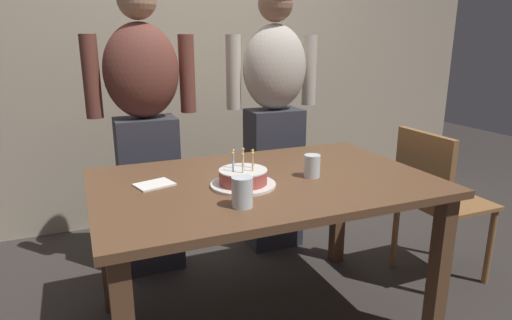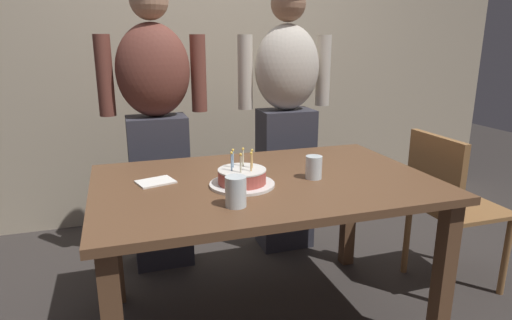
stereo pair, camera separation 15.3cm
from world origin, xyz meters
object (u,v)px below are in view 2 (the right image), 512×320
(water_glass_near, at_px, (236,192))
(person_woman_cardigan, at_px, (286,117))
(birthday_cake, at_px, (242,178))
(napkin_stack, at_px, (156,182))
(dining_chair, at_px, (447,199))
(person_man_bearded, at_px, (157,124))
(water_glass_far, at_px, (314,167))

(water_glass_near, distance_m, person_woman_cardigan, 1.22)
(birthday_cake, xyz_separation_m, water_glass_near, (-0.09, -0.22, 0.02))
(napkin_stack, height_order, person_woman_cardigan, person_woman_cardigan)
(water_glass_near, distance_m, napkin_stack, 0.46)
(birthday_cake, bearing_deg, dining_chair, 3.51)
(birthday_cake, distance_m, person_man_bearded, 0.88)
(water_glass_far, relative_size, napkin_stack, 0.67)
(water_glass_far, bearing_deg, dining_chair, 4.83)
(water_glass_near, height_order, dining_chair, dining_chair)
(birthday_cake, relative_size, person_man_bearded, 0.17)
(person_woman_cardigan, bearing_deg, water_glass_near, 59.51)
(dining_chair, bearing_deg, person_man_bearded, 62.38)
(water_glass_near, bearing_deg, birthday_cake, 68.33)
(water_glass_far, bearing_deg, person_woman_cardigan, 76.89)
(water_glass_near, bearing_deg, person_woman_cardigan, 59.51)
(water_glass_far, distance_m, person_man_bearded, 1.03)
(birthday_cake, relative_size, water_glass_far, 2.72)
(person_woman_cardigan, bearing_deg, person_man_bearded, 0.00)
(dining_chair, bearing_deg, person_woman_cardigan, 40.17)
(birthday_cake, relative_size, napkin_stack, 1.82)
(birthday_cake, xyz_separation_m, water_glass_far, (0.34, 0.00, 0.02))
(water_glass_far, relative_size, person_man_bearded, 0.06)
(water_glass_far, bearing_deg, napkin_stack, 167.42)
(water_glass_near, xyz_separation_m, napkin_stack, (-0.26, 0.38, -0.05))
(water_glass_far, height_order, person_woman_cardigan, person_woman_cardigan)
(person_woman_cardigan, distance_m, dining_chair, 1.05)
(napkin_stack, xyz_separation_m, person_woman_cardigan, (0.88, 0.67, 0.13))
(birthday_cake, height_order, water_glass_far, birthday_cake)
(napkin_stack, xyz_separation_m, dining_chair, (1.52, -0.08, -0.23))
(napkin_stack, height_order, person_man_bearded, person_man_bearded)
(birthday_cake, relative_size, dining_chair, 0.32)
(napkin_stack, bearing_deg, person_man_bearded, 83.60)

